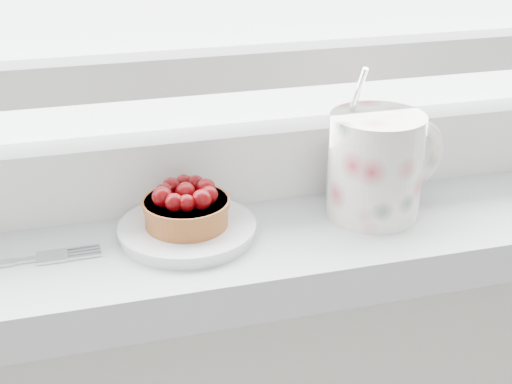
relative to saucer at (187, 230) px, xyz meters
name	(u,v)px	position (x,y,z in m)	size (l,w,h in m)	color
saucer	(187,230)	(0.00, 0.00, 0.00)	(0.12, 0.12, 0.01)	white
raspberry_tart	(186,206)	(0.00, 0.00, 0.02)	(0.08, 0.08, 0.04)	brown
floral_mug	(378,163)	(0.18, 0.00, 0.05)	(0.13, 0.11, 0.14)	white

